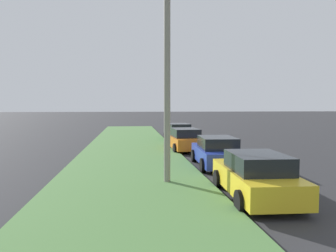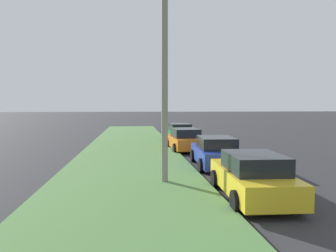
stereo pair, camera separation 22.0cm
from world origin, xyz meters
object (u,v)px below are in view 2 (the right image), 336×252
Objects in this scene: parked_car_yellow at (252,176)px; streetlight at (174,67)px; parked_car_blue at (215,152)px; parked_car_orange at (185,140)px; parked_car_green at (179,132)px.

parked_car_yellow is 0.58× the size of streetlight.
parked_car_blue and parked_car_orange have the same top height.
parked_car_green is at bearing -7.84° from parked_car_orange.
parked_car_blue is (5.25, -0.20, 0.00)m from parked_car_yellow.
parked_car_green is (11.23, 0.11, 0.00)m from parked_car_blue.
parked_car_yellow is 1.00× the size of parked_car_orange.
parked_car_orange is 0.59× the size of streetlight.
streetlight reaches higher than parked_car_yellow.
parked_car_orange is at bearing 4.61° from parked_car_yellow.
parked_car_orange is at bearing -11.97° from streetlight.
parked_car_orange is at bearing 172.39° from parked_car_green.
parked_car_blue is 1.00× the size of parked_car_orange.
parked_car_blue is 0.58× the size of streetlight.
parked_car_orange is at bearing 8.75° from parked_car_blue.
streetlight is at bearing 50.78° from parked_car_yellow.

